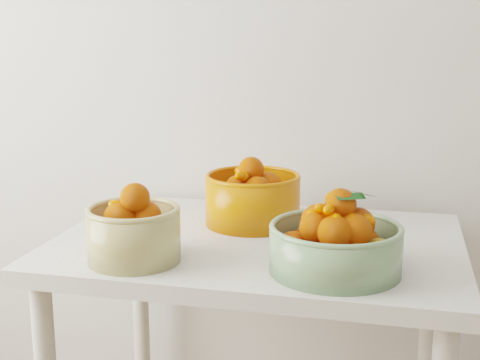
{
  "coord_description": "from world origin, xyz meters",
  "views": [
    {
      "loc": [
        0.03,
        0.04,
        1.26
      ],
      "look_at": [
        -0.32,
        1.5,
        0.92
      ],
      "focal_mm": 50.0,
      "sensor_mm": 36.0,
      "label": 1
    }
  ],
  "objects_px": {
    "table": "(258,275)",
    "bowl_cream": "(133,231)",
    "bowl_orange": "(253,198)",
    "bowl_green": "(335,243)"
  },
  "relations": [
    {
      "from": "bowl_green",
      "to": "table",
      "type": "bearing_deg",
      "value": 137.93
    },
    {
      "from": "bowl_cream",
      "to": "bowl_green",
      "type": "distance_m",
      "value": 0.45
    },
    {
      "from": "table",
      "to": "bowl_cream",
      "type": "relative_size",
      "value": 3.9
    },
    {
      "from": "table",
      "to": "bowl_orange",
      "type": "distance_m",
      "value": 0.21
    },
    {
      "from": "table",
      "to": "bowl_orange",
      "type": "bearing_deg",
      "value": 108.37
    },
    {
      "from": "bowl_cream",
      "to": "bowl_orange",
      "type": "height_order",
      "value": "bowl_orange"
    },
    {
      "from": "bowl_green",
      "to": "bowl_orange",
      "type": "bearing_deg",
      "value": 128.59
    },
    {
      "from": "bowl_cream",
      "to": "bowl_green",
      "type": "relative_size",
      "value": 0.78
    },
    {
      "from": "table",
      "to": "bowl_orange",
      "type": "xyz_separation_m",
      "value": [
        -0.04,
        0.13,
        0.17
      ]
    },
    {
      "from": "table",
      "to": "bowl_cream",
      "type": "distance_m",
      "value": 0.37
    }
  ]
}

